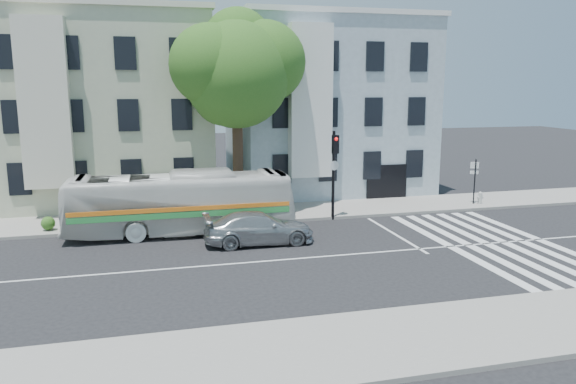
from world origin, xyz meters
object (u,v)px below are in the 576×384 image
object	(u,v)px
fire_hydrant	(480,197)
bus	(181,203)
traffic_signal	(334,163)
sedan	(259,228)

from	to	relation	value
fire_hydrant	bus	bearing A→B (deg)	-174.05
bus	traffic_signal	world-z (taller)	traffic_signal
traffic_signal	fire_hydrant	world-z (taller)	traffic_signal
bus	sedan	distance (m)	4.23
bus	sedan	xyz separation A→B (m)	(3.24, -2.60, -0.78)
sedan	fire_hydrant	size ratio (longest dim) A/B	6.88
traffic_signal	fire_hydrant	distance (m)	9.79
sedan	fire_hydrant	world-z (taller)	sedan
fire_hydrant	traffic_signal	bearing A→B (deg)	-173.55
bus	traffic_signal	distance (m)	8.09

